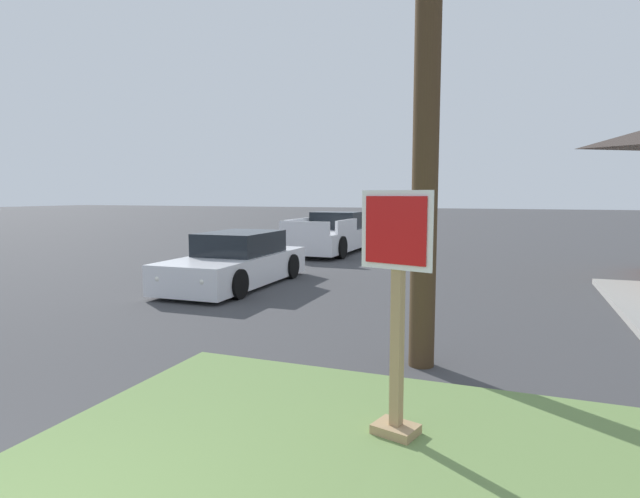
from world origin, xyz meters
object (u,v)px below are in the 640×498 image
Objects in this scene: stop_sign at (397,323)px; pickup_truck_white at (331,236)px; parked_sedan_white at (237,262)px; manhole_cover at (299,385)px.

stop_sign is 14.55m from pickup_truck_white.
pickup_truck_white is at bearing 91.68° from parked_sedan_white.
pickup_truck_white is (-5.41, 13.50, -0.44)m from stop_sign.
manhole_cover is 0.15× the size of parked_sedan_white.
pickup_truck_white reaches higher than parked_sedan_white.
pickup_truck_white is at bearing 111.86° from stop_sign.
parked_sedan_white is at bearing 129.40° from stop_sign.
manhole_cover is 6.70m from parked_sedan_white.
parked_sedan_white is at bearing 125.88° from manhole_cover.
pickup_truck_white reaches higher than manhole_cover.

